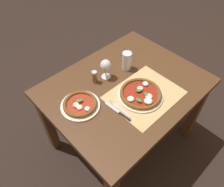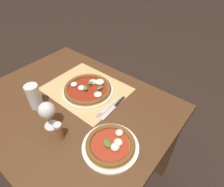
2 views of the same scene
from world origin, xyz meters
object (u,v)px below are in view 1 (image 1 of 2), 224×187
wine_glass (106,66)px  pizza_near (141,94)px  pint_glass (127,61)px  knife (118,111)px  pizza_far (80,105)px  pepper_shaker (95,77)px  fork (119,108)px

wine_glass → pizza_near: bearing=-81.5°
pint_glass → knife: bearing=-143.5°
pizza_far → wine_glass: size_ratio=1.68×
pizza_far → pizza_near: bearing=-30.8°
pepper_shaker → wine_glass: bearing=-10.3°
pizza_near → knife: pizza_near is taller
knife → pepper_shaker: size_ratio=2.22×
fork → pepper_shaker: bearing=80.8°
fork → knife: 0.03m
wine_glass → pepper_shaker: 0.11m
pizza_near → wine_glass: size_ratio=1.99×
pizza_near → knife: 0.21m
wine_glass → pint_glass: size_ratio=1.07×
wine_glass → fork: bearing=-116.7°
wine_glass → knife: (-0.17, -0.29, -0.10)m
pizza_far → pepper_shaker: pepper_shaker is taller
knife → pepper_shaker: (0.07, 0.31, 0.04)m
pepper_shaker → knife: bearing=-103.4°
pizza_near → pizza_far: bearing=149.2°
pint_glass → knife: (-0.35, -0.26, -0.06)m
knife → pizza_near: bearing=-3.2°
pizza_near → fork: 0.19m
fork → pepper_shaker: pepper_shaker is taller
pizza_far → pint_glass: pint_glass is taller
pizza_far → fork: size_ratio=1.30×
pint_glass → pepper_shaker: (-0.27, 0.05, -0.02)m
pizza_near → wine_glass: wine_glass is taller
pint_glass → pizza_far: bearing=-173.7°
pint_glass → fork: size_ratio=0.72×
pizza_near → pint_glass: bearing=63.6°
fork → wine_glass: bearing=63.3°
pizza_far → pepper_shaker: 0.25m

